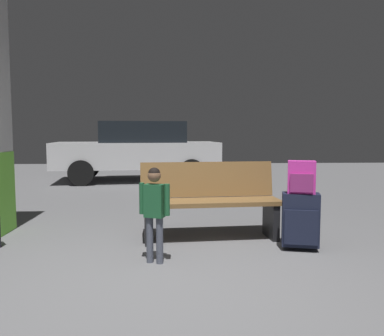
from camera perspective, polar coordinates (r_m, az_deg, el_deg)
The scene contains 6 objects.
ground_plane at distance 7.19m, azimuth -2.98°, elevation -5.27°, with size 18.00×18.00×0.10m, color slate.
bench at distance 4.71m, azimuth 2.53°, elevation -4.67°, with size 1.64×0.66×0.89m.
suitcase at distance 4.41m, azimuth 15.12°, elevation -7.12°, with size 0.42×0.30×0.60m.
backpack_bright at distance 4.34m, azimuth 15.25°, elevation -1.30°, with size 0.31×0.25×0.34m.
child at distance 3.82m, azimuth -5.35°, elevation -5.18°, with size 0.29×0.22×0.91m.
parked_car_far at distance 10.41m, azimuth -7.64°, elevation 2.63°, with size 4.25×2.12×1.51m.
Camera 1 is at (0.02, -3.08, 1.24)m, focal length 37.64 mm.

